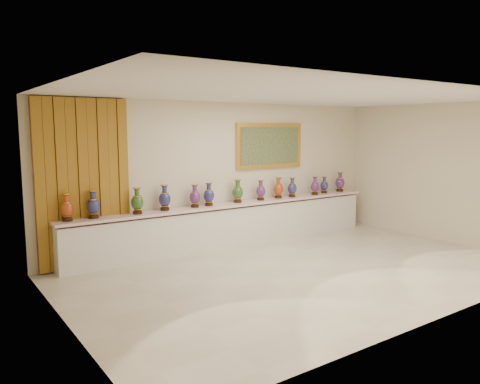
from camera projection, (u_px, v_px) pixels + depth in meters
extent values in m
plane|color=beige|center=(306.00, 271.00, 8.09)|extent=(8.00, 8.00, 0.00)
plane|color=beige|center=(226.00, 174.00, 9.93)|extent=(8.00, 0.00, 8.00)
plane|color=beige|center=(62.00, 208.00, 5.63)|extent=(0.00, 5.00, 5.00)
plane|color=beige|center=(443.00, 173.00, 10.16)|extent=(0.00, 5.00, 5.00)
plane|color=white|center=(309.00, 95.00, 7.69)|extent=(8.00, 8.00, 0.00)
cube|color=olive|center=(83.00, 184.00, 8.16)|extent=(1.64, 0.14, 2.95)
cube|color=gold|center=(270.00, 146.00, 10.46)|extent=(1.80, 0.06, 1.00)
cube|color=#1A341B|center=(271.00, 146.00, 10.43)|extent=(1.62, 0.02, 0.82)
cube|color=white|center=(233.00, 226.00, 9.89)|extent=(7.20, 0.42, 0.81)
cube|color=#FFD6DB|center=(233.00, 204.00, 9.81)|extent=(7.28, 0.48, 0.05)
cylinder|color=black|center=(67.00, 220.00, 7.91)|extent=(0.17, 0.17, 0.05)
cone|color=gold|center=(67.00, 217.00, 7.90)|extent=(0.15, 0.15, 0.03)
ellipsoid|color=maroon|center=(67.00, 209.00, 7.88)|extent=(0.26, 0.26, 0.27)
cylinder|color=gold|center=(67.00, 202.00, 7.87)|extent=(0.15, 0.15, 0.01)
cylinder|color=maroon|center=(66.00, 199.00, 7.86)|extent=(0.09, 0.09, 0.10)
cone|color=maroon|center=(66.00, 195.00, 7.85)|extent=(0.15, 0.15, 0.04)
cylinder|color=gold|center=(66.00, 194.00, 7.85)|extent=(0.15, 0.15, 0.01)
cylinder|color=black|center=(94.00, 217.00, 8.16)|extent=(0.17, 0.17, 0.05)
cone|color=gold|center=(94.00, 214.00, 8.15)|extent=(0.15, 0.15, 0.03)
ellipsoid|color=#0B0C3B|center=(93.00, 206.00, 8.13)|extent=(0.29, 0.29, 0.29)
cylinder|color=gold|center=(93.00, 199.00, 8.12)|extent=(0.16, 0.16, 0.01)
cylinder|color=#0B0C3B|center=(93.00, 196.00, 8.11)|extent=(0.09, 0.09, 0.10)
cone|color=#0B0C3B|center=(93.00, 192.00, 8.10)|extent=(0.16, 0.16, 0.04)
cylinder|color=gold|center=(93.00, 191.00, 8.10)|extent=(0.16, 0.16, 0.01)
cylinder|color=black|center=(138.00, 213.00, 8.58)|extent=(0.17, 0.17, 0.05)
cone|color=gold|center=(137.00, 210.00, 8.57)|extent=(0.15, 0.15, 0.03)
ellipsoid|color=black|center=(137.00, 202.00, 8.55)|extent=(0.29, 0.29, 0.28)
cylinder|color=gold|center=(137.00, 196.00, 8.54)|extent=(0.16, 0.16, 0.01)
cylinder|color=black|center=(137.00, 193.00, 8.53)|extent=(0.09, 0.09, 0.10)
cone|color=black|center=(137.00, 189.00, 8.52)|extent=(0.16, 0.16, 0.04)
cylinder|color=gold|center=(137.00, 188.00, 8.52)|extent=(0.16, 0.16, 0.01)
cylinder|color=black|center=(165.00, 209.00, 8.95)|extent=(0.18, 0.18, 0.05)
cone|color=gold|center=(165.00, 206.00, 8.94)|extent=(0.15, 0.15, 0.03)
ellipsoid|color=#0B0C3B|center=(165.00, 199.00, 8.92)|extent=(0.26, 0.26, 0.29)
cylinder|color=gold|center=(165.00, 193.00, 8.91)|extent=(0.16, 0.16, 0.01)
cylinder|color=#0B0C3B|center=(164.00, 190.00, 8.90)|extent=(0.09, 0.09, 0.10)
cone|color=#0B0C3B|center=(164.00, 186.00, 8.89)|extent=(0.16, 0.16, 0.04)
cylinder|color=gold|center=(164.00, 185.00, 8.89)|extent=(0.16, 0.16, 0.01)
cylinder|color=black|center=(195.00, 206.00, 9.29)|extent=(0.16, 0.16, 0.05)
cone|color=gold|center=(195.00, 204.00, 9.29)|extent=(0.14, 0.14, 0.03)
ellipsoid|color=#2B0B4F|center=(195.00, 197.00, 9.27)|extent=(0.25, 0.25, 0.27)
cylinder|color=gold|center=(195.00, 192.00, 9.26)|extent=(0.15, 0.15, 0.01)
cylinder|color=#2B0B4F|center=(195.00, 189.00, 9.25)|extent=(0.09, 0.09, 0.10)
cone|color=#2B0B4F|center=(195.00, 185.00, 9.24)|extent=(0.15, 0.15, 0.04)
cylinder|color=gold|center=(195.00, 184.00, 9.24)|extent=(0.15, 0.15, 0.01)
cylinder|color=black|center=(209.00, 205.00, 9.49)|extent=(0.17, 0.17, 0.05)
cone|color=gold|center=(209.00, 202.00, 9.48)|extent=(0.15, 0.15, 0.03)
ellipsoid|color=#0B0C3B|center=(209.00, 196.00, 9.47)|extent=(0.25, 0.25, 0.28)
cylinder|color=gold|center=(209.00, 190.00, 9.45)|extent=(0.15, 0.15, 0.01)
cylinder|color=#0B0C3B|center=(209.00, 187.00, 9.44)|extent=(0.09, 0.09, 0.10)
cone|color=#0B0C3B|center=(209.00, 184.00, 9.43)|extent=(0.15, 0.15, 0.04)
cylinder|color=gold|center=(209.00, 183.00, 9.43)|extent=(0.16, 0.16, 0.01)
cylinder|color=black|center=(238.00, 201.00, 9.91)|extent=(0.17, 0.17, 0.05)
cone|color=gold|center=(238.00, 199.00, 9.90)|extent=(0.15, 0.15, 0.03)
ellipsoid|color=black|center=(238.00, 192.00, 9.88)|extent=(0.28, 0.28, 0.28)
cylinder|color=gold|center=(238.00, 187.00, 9.87)|extent=(0.16, 0.16, 0.01)
cylinder|color=black|center=(238.00, 184.00, 9.86)|extent=(0.09, 0.09, 0.10)
cone|color=black|center=(238.00, 181.00, 9.85)|extent=(0.16, 0.16, 0.04)
cylinder|color=gold|center=(238.00, 180.00, 9.85)|extent=(0.16, 0.16, 0.01)
cylinder|color=black|center=(261.00, 199.00, 10.23)|extent=(0.16, 0.16, 0.04)
cone|color=gold|center=(261.00, 197.00, 10.23)|extent=(0.14, 0.14, 0.03)
ellipsoid|color=#2B0B4F|center=(261.00, 191.00, 10.21)|extent=(0.22, 0.22, 0.26)
cylinder|color=gold|center=(261.00, 186.00, 10.20)|extent=(0.14, 0.14, 0.01)
cylinder|color=#2B0B4F|center=(261.00, 184.00, 10.19)|extent=(0.08, 0.08, 0.09)
cone|color=#2B0B4F|center=(261.00, 181.00, 10.18)|extent=(0.14, 0.14, 0.03)
cylinder|color=gold|center=(261.00, 180.00, 10.18)|extent=(0.14, 0.14, 0.01)
cylinder|color=black|center=(278.00, 197.00, 10.53)|extent=(0.17, 0.17, 0.05)
cone|color=gold|center=(278.00, 195.00, 10.52)|extent=(0.15, 0.15, 0.03)
ellipsoid|color=maroon|center=(278.00, 189.00, 10.50)|extent=(0.23, 0.23, 0.27)
cylinder|color=gold|center=(278.00, 184.00, 10.48)|extent=(0.15, 0.15, 0.01)
cylinder|color=maroon|center=(278.00, 181.00, 10.48)|extent=(0.09, 0.09, 0.10)
cone|color=maroon|center=(279.00, 178.00, 10.47)|extent=(0.15, 0.15, 0.04)
cylinder|color=gold|center=(279.00, 177.00, 10.47)|extent=(0.15, 0.15, 0.01)
cylinder|color=black|center=(292.00, 196.00, 10.70)|extent=(0.16, 0.16, 0.04)
cone|color=gold|center=(292.00, 194.00, 10.70)|extent=(0.14, 0.14, 0.03)
ellipsoid|color=#0B0C3B|center=(292.00, 188.00, 10.68)|extent=(0.22, 0.22, 0.26)
cylinder|color=gold|center=(292.00, 184.00, 10.67)|extent=(0.14, 0.14, 0.01)
cylinder|color=#0B0C3B|center=(292.00, 181.00, 10.66)|extent=(0.08, 0.08, 0.09)
cone|color=#0B0C3B|center=(292.00, 178.00, 10.65)|extent=(0.14, 0.14, 0.03)
cylinder|color=gold|center=(292.00, 178.00, 10.65)|extent=(0.15, 0.15, 0.01)
cylinder|color=black|center=(315.00, 194.00, 11.09)|extent=(0.16, 0.16, 0.04)
cone|color=gold|center=(315.00, 192.00, 11.08)|extent=(0.14, 0.14, 0.03)
ellipsoid|color=#2B0B4F|center=(315.00, 187.00, 11.07)|extent=(0.26, 0.26, 0.26)
cylinder|color=gold|center=(315.00, 182.00, 11.05)|extent=(0.14, 0.14, 0.01)
cylinder|color=#2B0B4F|center=(315.00, 180.00, 11.04)|extent=(0.08, 0.08, 0.09)
cone|color=#2B0B4F|center=(315.00, 177.00, 11.03)|extent=(0.14, 0.14, 0.03)
cylinder|color=gold|center=(315.00, 176.00, 11.03)|extent=(0.14, 0.14, 0.01)
cylinder|color=black|center=(324.00, 192.00, 11.36)|extent=(0.14, 0.14, 0.04)
cone|color=gold|center=(324.00, 190.00, 11.35)|extent=(0.13, 0.13, 0.03)
ellipsoid|color=#0B0C3B|center=(324.00, 186.00, 11.34)|extent=(0.21, 0.21, 0.24)
cylinder|color=gold|center=(324.00, 182.00, 11.32)|extent=(0.13, 0.13, 0.01)
cylinder|color=#0B0C3B|center=(324.00, 180.00, 11.32)|extent=(0.08, 0.08, 0.09)
cone|color=#0B0C3B|center=(324.00, 177.00, 11.31)|extent=(0.13, 0.13, 0.03)
cylinder|color=gold|center=(324.00, 176.00, 11.31)|extent=(0.13, 0.13, 0.01)
cylinder|color=black|center=(340.00, 190.00, 11.66)|extent=(0.17, 0.17, 0.05)
cone|color=gold|center=(340.00, 188.00, 11.65)|extent=(0.15, 0.15, 0.03)
ellipsoid|color=#2B0B4F|center=(340.00, 183.00, 11.63)|extent=(0.24, 0.24, 0.28)
cylinder|color=gold|center=(340.00, 178.00, 11.62)|extent=(0.15, 0.15, 0.01)
cylinder|color=#2B0B4F|center=(340.00, 176.00, 11.61)|extent=(0.09, 0.09, 0.10)
cone|color=#2B0B4F|center=(340.00, 173.00, 11.60)|extent=(0.15, 0.15, 0.04)
cylinder|color=gold|center=(340.00, 172.00, 11.60)|extent=(0.16, 0.16, 0.01)
cube|color=white|center=(170.00, 211.00, 8.85)|extent=(0.10, 0.06, 0.00)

